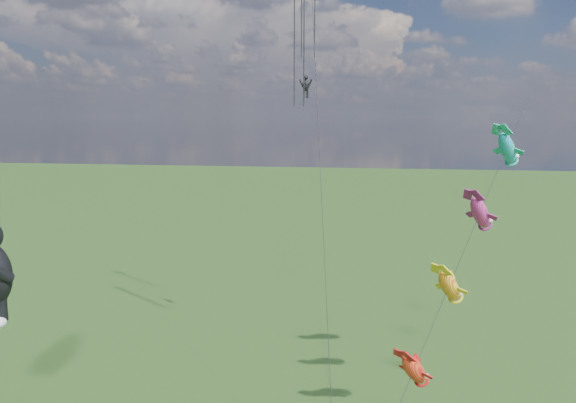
# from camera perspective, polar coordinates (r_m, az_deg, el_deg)

# --- Properties ---
(fish_windsock_rig) EXTENTS (8.80, 13.45, 16.27)m
(fish_windsock_rig) POSITION_cam_1_polar(r_m,az_deg,el_deg) (27.73, 17.51, -4.67)
(fish_windsock_rig) COLOR brown
(fish_windsock_rig) RESTS_ON ground
(parafoil_rig) EXTENTS (4.21, 17.21, 27.98)m
(parafoil_rig) POSITION_cam_1_polar(r_m,az_deg,el_deg) (34.80, 1.92, 16.52)
(parafoil_rig) COLOR brown
(parafoil_rig) RESTS_ON ground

